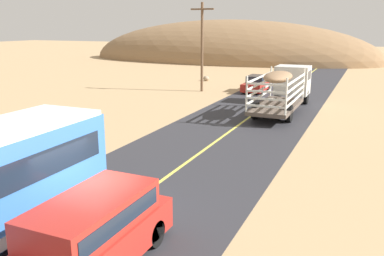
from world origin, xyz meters
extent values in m
plane|color=tan|center=(0.00, 0.00, 0.00)|extent=(240.00, 240.00, 0.00)
cube|color=#2D2D33|center=(0.00, 0.00, 0.01)|extent=(8.00, 120.00, 0.02)
cube|color=#D8CC4C|center=(0.00, 0.00, 0.02)|extent=(0.16, 117.60, 0.00)
cube|color=#B2261E|center=(1.31, -1.41, 0.70)|extent=(1.90, 4.60, 0.90)
cube|color=#B2261E|center=(1.31, -1.56, 1.55)|extent=(1.75, 3.59, 0.80)
cube|color=#192333|center=(1.31, -1.56, 1.57)|extent=(1.79, 3.22, 0.44)
cylinder|color=black|center=(0.49, 0.01, 0.40)|extent=(0.26, 0.76, 0.76)
cylinder|color=black|center=(2.13, 0.01, 0.40)|extent=(0.26, 0.76, 0.76)
cube|color=silver|center=(1.57, 23.25, 1.82)|extent=(2.50, 2.20, 2.20)
cube|color=#192333|center=(1.57, 23.25, 2.27)|extent=(2.53, 1.54, 0.70)
cube|color=brown|center=(1.57, 17.85, 0.72)|extent=(2.50, 6.40, 0.24)
cylinder|color=silver|center=(0.38, 20.99, 1.94)|extent=(0.12, 0.12, 2.20)
cylinder|color=silver|center=(2.76, 20.99, 1.94)|extent=(0.12, 0.12, 2.20)
cylinder|color=silver|center=(0.38, 14.71, 1.94)|extent=(0.12, 0.12, 2.20)
cylinder|color=silver|center=(2.76, 14.71, 1.94)|extent=(0.12, 0.12, 2.20)
cube|color=silver|center=(0.36, 17.85, 1.28)|extent=(0.08, 6.30, 0.12)
cube|color=silver|center=(2.78, 17.85, 1.28)|extent=(0.08, 6.30, 0.12)
cube|color=silver|center=(1.57, 14.69, 1.28)|extent=(2.40, 0.08, 0.12)
cube|color=silver|center=(0.36, 17.85, 1.72)|extent=(0.08, 6.30, 0.12)
cube|color=silver|center=(2.78, 17.85, 1.72)|extent=(0.08, 6.30, 0.12)
cube|color=silver|center=(1.57, 14.69, 1.72)|extent=(2.40, 0.08, 0.12)
cube|color=silver|center=(0.36, 17.85, 2.16)|extent=(0.08, 6.30, 0.12)
cube|color=silver|center=(2.78, 17.85, 2.16)|extent=(0.08, 6.30, 0.12)
cube|color=silver|center=(1.57, 14.69, 2.16)|extent=(2.40, 0.08, 0.12)
cube|color=silver|center=(0.36, 17.85, 2.60)|extent=(0.08, 6.30, 0.12)
cube|color=silver|center=(2.78, 17.85, 2.60)|extent=(0.08, 6.30, 0.12)
cube|color=silver|center=(1.57, 14.69, 2.60)|extent=(2.40, 0.08, 0.12)
ellipsoid|color=#8C6B4C|center=(1.57, 17.85, 2.69)|extent=(1.75, 3.84, 0.70)
cylinder|color=black|center=(0.48, 23.25, 0.57)|extent=(0.32, 1.10, 1.10)
cylinder|color=black|center=(2.66, 23.25, 0.57)|extent=(0.32, 1.10, 1.10)
cylinder|color=black|center=(0.48, 16.57, 0.57)|extent=(0.32, 1.10, 1.10)
cylinder|color=black|center=(2.66, 16.57, 0.57)|extent=(0.32, 1.10, 1.10)
cylinder|color=black|center=(-3.33, 0.46, 0.52)|extent=(0.30, 1.00, 1.00)
cylinder|color=black|center=(-1.13, 0.46, 0.52)|extent=(0.30, 1.00, 1.00)
cube|color=#B2261E|center=(-2.47, 27.74, 0.53)|extent=(1.80, 4.40, 0.70)
cube|color=#192333|center=(-2.47, 27.84, 1.18)|extent=(1.53, 2.20, 0.60)
cylinder|color=black|center=(-3.26, 29.06, 0.35)|extent=(0.22, 0.66, 0.66)
cylinder|color=black|center=(-1.68, 29.06, 0.35)|extent=(0.22, 0.66, 0.66)
cylinder|color=black|center=(-3.26, 26.42, 0.35)|extent=(0.22, 0.66, 0.66)
cylinder|color=black|center=(-1.68, 26.42, 0.35)|extent=(0.22, 0.66, 0.66)
cylinder|color=brown|center=(-7.17, 25.91, 3.98)|extent=(0.24, 0.24, 7.95)
cube|color=brown|center=(-7.17, 25.91, 7.35)|extent=(2.20, 0.14, 0.14)
ellipsoid|color=gray|center=(-9.48, 32.76, 0.28)|extent=(0.66, 0.66, 0.56)
ellipsoid|color=olive|center=(-16.31, 59.41, 0.00)|extent=(51.56, 21.81, 13.81)
camera|label=1|loc=(7.21, -8.91, 5.99)|focal=38.19mm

